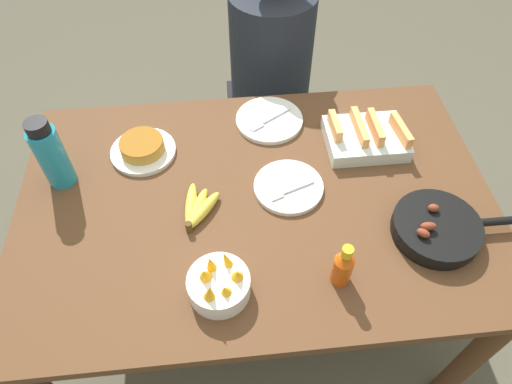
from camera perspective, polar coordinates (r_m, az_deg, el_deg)
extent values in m
plane|color=#565142|center=(2.08, 0.00, -14.07)|extent=(14.00, 14.00, 0.00)
cube|color=brown|center=(1.43, 0.00, -1.20)|extent=(1.47, 0.97, 0.03)
cylinder|color=brown|center=(1.76, 25.39, -18.22)|extent=(0.07, 0.07, 0.74)
cylinder|color=brown|center=(2.08, -20.14, 0.07)|extent=(0.07, 0.07, 0.74)
cylinder|color=brown|center=(2.13, 17.18, 2.93)|extent=(0.07, 0.07, 0.74)
ellipsoid|color=gold|center=(1.37, -6.58, -2.28)|extent=(0.12, 0.15, 0.03)
ellipsoid|color=gold|center=(1.38, -7.33, -2.06)|extent=(0.09, 0.16, 0.03)
ellipsoid|color=gold|center=(1.39, -8.12, -1.71)|extent=(0.05, 0.18, 0.03)
cylinder|color=#4C3819|center=(1.34, -8.38, -4.36)|extent=(0.02, 0.02, 0.04)
cube|color=silver|center=(1.59, 13.50, 6.51)|extent=(0.26, 0.21, 0.05)
cube|color=#F29E56|center=(1.55, 9.83, 8.09)|extent=(0.03, 0.12, 0.05)
cube|color=#F29E56|center=(1.57, 12.78, 7.89)|extent=(0.03, 0.16, 0.04)
cube|color=#F29E56|center=(1.57, 14.66, 7.78)|extent=(0.02, 0.15, 0.05)
cube|color=#F29E56|center=(1.59, 17.65, 7.31)|extent=(0.04, 0.14, 0.05)
cylinder|color=black|center=(1.43, 21.32, -4.74)|extent=(0.25, 0.25, 0.01)
cylinder|color=black|center=(1.41, 21.62, -4.15)|extent=(0.25, 0.25, 0.04)
cylinder|color=black|center=(1.49, 28.21, -3.23)|extent=(0.13, 0.02, 0.02)
ellipsoid|color=brown|center=(1.41, 21.31, -1.88)|extent=(0.04, 0.03, 0.03)
ellipsoid|color=brown|center=(1.34, 20.19, -4.85)|extent=(0.05, 0.05, 0.03)
ellipsoid|color=brown|center=(1.36, 20.75, -4.02)|extent=(0.05, 0.03, 0.03)
cylinder|color=white|center=(1.58, -13.89, 4.95)|extent=(0.22, 0.22, 0.02)
cylinder|color=gold|center=(1.56, -14.08, 5.62)|extent=(0.15, 0.15, 0.04)
cylinder|color=#9B601E|center=(1.55, -14.22, 6.15)|extent=(0.14, 0.14, 0.00)
cylinder|color=white|center=(1.64, 1.67, 8.99)|extent=(0.24, 0.24, 0.02)
cylinder|color=silver|center=(1.64, 2.59, 9.47)|extent=(0.11, 0.07, 0.01)
cube|color=silver|center=(1.60, 0.11, 8.16)|extent=(0.05, 0.05, 0.00)
cylinder|color=white|center=(1.43, 4.08, 0.65)|extent=(0.22, 0.22, 0.02)
cylinder|color=silver|center=(1.42, 5.35, 0.53)|extent=(0.11, 0.04, 0.01)
cube|color=silver|center=(1.39, 2.60, -0.54)|extent=(0.05, 0.04, 0.00)
cylinder|color=white|center=(1.22, -4.65, -11.55)|extent=(0.17, 0.17, 0.06)
cone|color=#F4A819|center=(1.18, -2.37, -10.33)|extent=(0.04, 0.05, 0.05)
cone|color=#F4A819|center=(1.19, -3.75, -8.38)|extent=(0.05, 0.04, 0.06)
cone|color=#F4A819|center=(1.19, -5.69, -8.89)|extent=(0.04, 0.04, 0.06)
cone|color=#F4A819|center=(1.18, -6.42, -10.24)|extent=(0.04, 0.05, 0.06)
cone|color=#F4A819|center=(1.15, -5.82, -12.42)|extent=(0.05, 0.05, 0.06)
cone|color=#F4A819|center=(1.16, -3.86, -12.19)|extent=(0.05, 0.04, 0.04)
cylinder|color=teal|center=(1.51, -24.10, 3.97)|extent=(0.09, 0.09, 0.21)
cylinder|color=black|center=(1.43, -25.69, 7.31)|extent=(0.07, 0.07, 0.04)
cylinder|color=#C64C0F|center=(1.24, 10.70, -9.56)|extent=(0.05, 0.05, 0.10)
cone|color=#C64C0F|center=(1.19, 11.14, -8.11)|extent=(0.05, 0.05, 0.03)
cylinder|color=gold|center=(1.16, 11.35, -7.37)|extent=(0.03, 0.03, 0.03)
cube|color=black|center=(2.33, 1.59, 6.35)|extent=(0.38, 0.38, 0.49)
cylinder|color=#1E232D|center=(2.00, 1.92, 16.82)|extent=(0.35, 0.35, 0.54)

